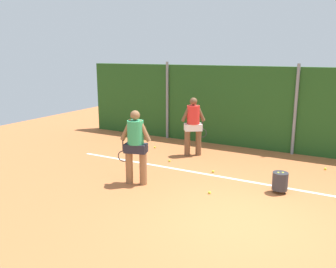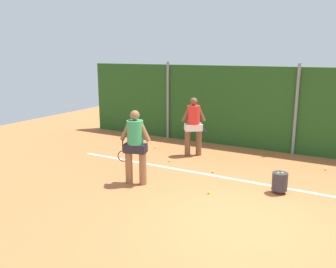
{
  "view_description": "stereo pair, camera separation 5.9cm",
  "coord_description": "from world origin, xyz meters",
  "px_view_note": "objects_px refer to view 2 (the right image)",
  "views": [
    {
      "loc": [
        1.79,
        -6.28,
        3.21
      ],
      "look_at": [
        -2.85,
        2.18,
        0.99
      ],
      "focal_mm": 37.87,
      "sensor_mm": 36.0,
      "label": 1
    },
    {
      "loc": [
        1.84,
        -6.25,
        3.21
      ],
      "look_at": [
        -2.85,
        2.18,
        0.99
      ],
      "focal_mm": 37.87,
      "sensor_mm": 36.0,
      "label": 2
    }
  ],
  "objects_px": {
    "player_foreground_near": "(135,143)",
    "tennis_ball_8": "(209,193)",
    "ball_hopper": "(280,181)",
    "tennis_ball_3": "(155,147)",
    "player_midcourt": "(194,123)",
    "tennis_ball_1": "(170,161)",
    "tennis_ball_4": "(326,169)",
    "tennis_ball_0": "(213,171)"
  },
  "relations": [
    {
      "from": "ball_hopper",
      "to": "player_foreground_near",
      "type": "bearing_deg",
      "value": -161.12
    },
    {
      "from": "tennis_ball_1",
      "to": "tennis_ball_8",
      "type": "distance_m",
      "value": 2.65
    },
    {
      "from": "tennis_ball_4",
      "to": "tennis_ball_8",
      "type": "relative_size",
      "value": 1.0
    },
    {
      "from": "player_foreground_near",
      "to": "tennis_ball_8",
      "type": "height_order",
      "value": "player_foreground_near"
    },
    {
      "from": "ball_hopper",
      "to": "tennis_ball_1",
      "type": "xyz_separation_m",
      "value": [
        -3.42,
        0.88,
        -0.26
      ]
    },
    {
      "from": "tennis_ball_8",
      "to": "tennis_ball_4",
      "type": "bearing_deg",
      "value": 55.35
    },
    {
      "from": "player_foreground_near",
      "to": "tennis_ball_3",
      "type": "height_order",
      "value": "player_foreground_near"
    },
    {
      "from": "ball_hopper",
      "to": "tennis_ball_0",
      "type": "distance_m",
      "value": 2.01
    },
    {
      "from": "player_midcourt",
      "to": "tennis_ball_3",
      "type": "xyz_separation_m",
      "value": [
        -1.51,
        0.15,
        -1.01
      ]
    },
    {
      "from": "player_foreground_near",
      "to": "tennis_ball_4",
      "type": "height_order",
      "value": "player_foreground_near"
    },
    {
      "from": "player_midcourt",
      "to": "tennis_ball_0",
      "type": "height_order",
      "value": "player_midcourt"
    },
    {
      "from": "ball_hopper",
      "to": "tennis_ball_0",
      "type": "height_order",
      "value": "ball_hopper"
    },
    {
      "from": "tennis_ball_4",
      "to": "tennis_ball_8",
      "type": "bearing_deg",
      "value": -124.65
    },
    {
      "from": "tennis_ball_1",
      "to": "tennis_ball_4",
      "type": "bearing_deg",
      "value": 18.96
    },
    {
      "from": "player_foreground_near",
      "to": "ball_hopper",
      "type": "xyz_separation_m",
      "value": [
        3.28,
        1.12,
        -0.75
      ]
    },
    {
      "from": "tennis_ball_3",
      "to": "tennis_ball_4",
      "type": "distance_m",
      "value": 5.4
    },
    {
      "from": "tennis_ball_0",
      "to": "tennis_ball_8",
      "type": "bearing_deg",
      "value": -71.43
    },
    {
      "from": "tennis_ball_1",
      "to": "tennis_ball_3",
      "type": "height_order",
      "value": "same"
    },
    {
      "from": "tennis_ball_4",
      "to": "ball_hopper",
      "type": "bearing_deg",
      "value": -108.59
    },
    {
      "from": "tennis_ball_0",
      "to": "tennis_ball_8",
      "type": "distance_m",
      "value": 1.53
    },
    {
      "from": "tennis_ball_4",
      "to": "player_midcourt",
      "type": "bearing_deg",
      "value": -173.18
    },
    {
      "from": "player_midcourt",
      "to": "tennis_ball_8",
      "type": "relative_size",
      "value": 28.13
    },
    {
      "from": "player_midcourt",
      "to": "tennis_ball_0",
      "type": "relative_size",
      "value": 28.13
    },
    {
      "from": "tennis_ball_1",
      "to": "tennis_ball_3",
      "type": "bearing_deg",
      "value": 136.47
    },
    {
      "from": "tennis_ball_0",
      "to": "tennis_ball_8",
      "type": "xyz_separation_m",
      "value": [
        0.49,
        -1.45,
        0.0
      ]
    },
    {
      "from": "tennis_ball_0",
      "to": "tennis_ball_1",
      "type": "relative_size",
      "value": 1.0
    },
    {
      "from": "ball_hopper",
      "to": "tennis_ball_4",
      "type": "height_order",
      "value": "ball_hopper"
    },
    {
      "from": "ball_hopper",
      "to": "tennis_ball_8",
      "type": "distance_m",
      "value": 1.67
    },
    {
      "from": "tennis_ball_3",
      "to": "player_midcourt",
      "type": "bearing_deg",
      "value": -5.76
    },
    {
      "from": "ball_hopper",
      "to": "tennis_ball_8",
      "type": "xyz_separation_m",
      "value": [
        -1.41,
        -0.85,
        -0.26
      ]
    },
    {
      "from": "player_midcourt",
      "to": "ball_hopper",
      "type": "relative_size",
      "value": 3.62
    },
    {
      "from": "tennis_ball_0",
      "to": "tennis_ball_4",
      "type": "distance_m",
      "value": 3.19
    },
    {
      "from": "tennis_ball_1",
      "to": "tennis_ball_4",
      "type": "xyz_separation_m",
      "value": [
        4.2,
        1.44,
        0.0
      ]
    },
    {
      "from": "player_midcourt",
      "to": "tennis_ball_1",
      "type": "xyz_separation_m",
      "value": [
        -0.32,
        -0.98,
        -1.01
      ]
    },
    {
      "from": "ball_hopper",
      "to": "tennis_ball_3",
      "type": "xyz_separation_m",
      "value": [
        -4.61,
        2.01,
        -0.26
      ]
    },
    {
      "from": "tennis_ball_0",
      "to": "tennis_ball_3",
      "type": "relative_size",
      "value": 1.0
    },
    {
      "from": "player_foreground_near",
      "to": "ball_hopper",
      "type": "height_order",
      "value": "player_foreground_near"
    },
    {
      "from": "tennis_ball_1",
      "to": "tennis_ball_8",
      "type": "height_order",
      "value": "same"
    },
    {
      "from": "player_foreground_near",
      "to": "tennis_ball_1",
      "type": "bearing_deg",
      "value": -101.71
    },
    {
      "from": "player_midcourt",
      "to": "tennis_ball_8",
      "type": "distance_m",
      "value": 3.35
    },
    {
      "from": "ball_hopper",
      "to": "tennis_ball_4",
      "type": "relative_size",
      "value": 7.78
    },
    {
      "from": "ball_hopper",
      "to": "tennis_ball_8",
      "type": "height_order",
      "value": "ball_hopper"
    }
  ]
}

